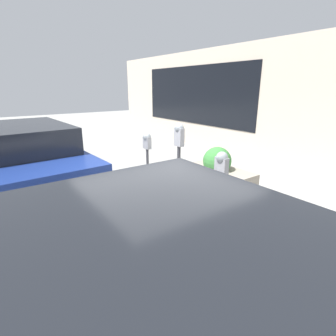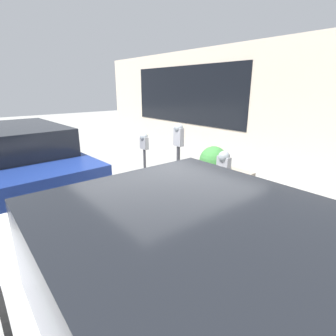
# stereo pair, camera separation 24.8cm
# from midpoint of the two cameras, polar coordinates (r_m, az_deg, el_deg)

# --- Properties ---
(ground_plane) EXTENTS (40.00, 40.00, 0.00)m
(ground_plane) POSITION_cam_midpoint_polar(r_m,az_deg,el_deg) (4.68, -2.42, -10.86)
(ground_plane) COLOR #999993
(curb_strip) EXTENTS (19.00, 0.16, 0.04)m
(curb_strip) POSITION_cam_midpoint_polar(r_m,az_deg,el_deg) (4.63, -3.23, -10.93)
(curb_strip) COLOR gray
(curb_strip) RESTS_ON ground_plane
(building_facade) EXTENTS (19.00, 0.17, 3.46)m
(building_facade) POSITION_cam_midpoint_polar(r_m,az_deg,el_deg) (7.70, 25.64, 12.16)
(building_facade) COLOR beige
(building_facade) RESTS_ON ground_plane
(parking_meter_nearest) EXTENTS (0.20, 0.17, 1.35)m
(parking_meter_nearest) POSITION_cam_midpoint_polar(r_m,az_deg,el_deg) (3.79, 10.08, -1.22)
(parking_meter_nearest) COLOR #38383D
(parking_meter_nearest) RESTS_ON ground_plane
(parking_meter_second) EXTENTS (0.18, 0.15, 1.63)m
(parking_meter_second) POSITION_cam_midpoint_polar(r_m,az_deg,el_deg) (4.46, 0.67, 3.97)
(parking_meter_second) COLOR #38383D
(parking_meter_second) RESTS_ON ground_plane
(parking_meter_middle) EXTENTS (0.19, 0.16, 1.34)m
(parking_meter_middle) POSITION_cam_midpoint_polar(r_m,az_deg,el_deg) (5.28, -6.53, 4.23)
(parking_meter_middle) COLOR #38383D
(parking_meter_middle) RESTS_ON ground_plane
(planter_box) EXTENTS (1.47, 0.93, 1.02)m
(planter_box) POSITION_cam_midpoint_polar(r_m,az_deg,el_deg) (5.70, 8.47, -1.75)
(planter_box) COLOR gray
(planter_box) RESTS_ON ground_plane
(parked_car_middle) EXTENTS (4.54, 2.09, 1.49)m
(parked_car_middle) POSITION_cam_midpoint_polar(r_m,az_deg,el_deg) (6.18, -31.40, 1.47)
(parked_car_middle) COLOR navy
(parked_car_middle) RESTS_ON ground_plane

